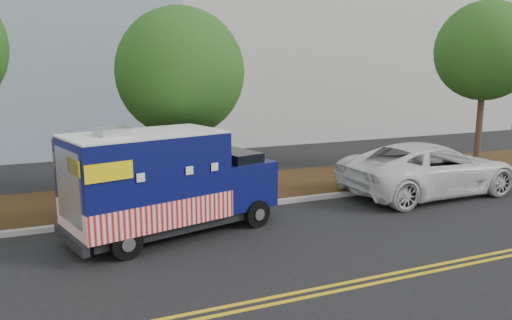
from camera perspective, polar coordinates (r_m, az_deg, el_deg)
name	(u,v)px	position (r m, az deg, el deg)	size (l,w,h in m)	color
ground	(233,225)	(14.01, -2.65, -7.41)	(120.00, 120.00, 0.00)	black
curb	(217,209)	(15.24, -4.51, -5.62)	(120.00, 0.18, 0.15)	#9E9E99
mulch_strip	(197,193)	(17.18, -6.77, -3.78)	(120.00, 4.00, 0.15)	black
centerline_near	(312,290)	(10.24, 6.41, -14.50)	(120.00, 0.10, 0.01)	gold
centerline_far	(318,295)	(10.05, 7.13, -15.05)	(120.00, 0.10, 0.01)	gold
tree_b	(180,72)	(16.29, -8.64, 9.88)	(4.11, 4.11, 6.21)	#38281C
tree_d	(485,51)	(22.63, 24.74, 11.24)	(4.00, 4.00, 6.95)	#38281C
sign_post	(56,182)	(14.81, -21.93, -2.37)	(0.06, 0.06, 2.40)	#473828
food_truck	(164,186)	(13.03, -10.47, -2.91)	(5.88, 3.35, 2.93)	black
white_car	(430,169)	(18.09, 19.24, -0.94)	(2.94, 6.37, 1.77)	white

